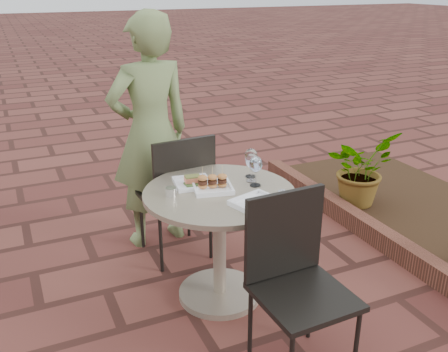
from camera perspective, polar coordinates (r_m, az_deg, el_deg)
name	(u,v)px	position (r m, az deg, el deg)	size (l,w,h in m)	color
ground	(190,311)	(3.16, -3.92, -15.15)	(60.00, 60.00, 0.00)	brown
cafe_table	(219,228)	(3.04, -0.52, -5.99)	(0.90, 0.90, 0.73)	gray
chair_far	(179,188)	(3.44, -5.14, -1.41)	(0.47, 0.47, 0.93)	black
chair_near	(294,270)	(2.54, 8.05, -10.55)	(0.45, 0.45, 0.93)	black
diner	(150,133)	(3.63, -8.41, 4.83)	(0.62, 0.41, 1.71)	#617540
plate_salmon	(193,182)	(3.01, -3.60, -0.72)	(0.24, 0.24, 0.06)	white
plate_sliders	(212,184)	(2.94, -1.33, -0.95)	(0.27, 0.27, 0.15)	white
plate_tuna	(259,204)	(2.74, 3.97, -3.17)	(0.31, 0.31, 0.03)	white
wine_glass_right	(256,165)	(2.96, 3.66, 1.25)	(0.08, 0.08, 0.19)	white
wine_glass_mid	(252,162)	(3.03, 3.20, 1.64)	(0.08, 0.08, 0.18)	white
wine_glass_far	(251,157)	(3.10, 3.10, 2.19)	(0.08, 0.08, 0.19)	white
steel_ramekin	(171,192)	(2.87, -6.06, -1.79)	(0.07, 0.07, 0.05)	silver
cutlery_set	(283,196)	(2.88, 6.76, -2.26)	(0.09, 0.19, 0.00)	silver
planter_curb	(368,229)	(4.06, 16.17, -5.82)	(0.12, 3.00, 0.15)	brown
mulch_bed	(435,218)	(4.54, 22.94, -4.39)	(1.30, 3.00, 0.06)	black
potted_plant_a	(360,168)	(4.41, 15.29, 0.87)	(0.58, 0.50, 0.64)	#33662D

